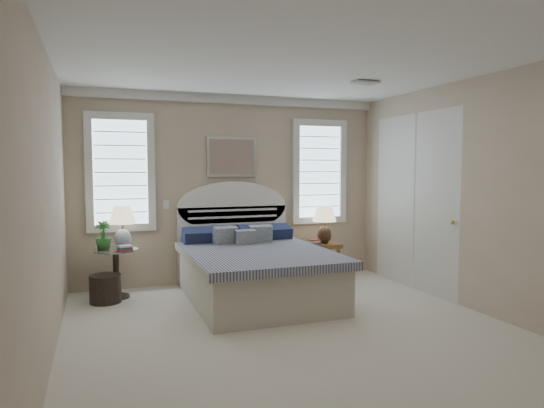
{
  "coord_description": "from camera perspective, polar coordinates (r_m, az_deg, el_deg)",
  "views": [
    {
      "loc": [
        -1.86,
        -4.36,
        1.66
      ],
      "look_at": [
        0.08,
        1.0,
        1.24
      ],
      "focal_mm": 32.0,
      "sensor_mm": 36.0,
      "label": 1
    }
  ],
  "objects": [
    {
      "name": "nightstand_right",
      "position": [
        7.34,
        5.89,
        -5.75
      ],
      "size": [
        0.5,
        0.4,
        0.53
      ],
      "color": "brown",
      "rests_on": "floor"
    },
    {
      "name": "window_right",
      "position": [
        7.57,
        5.56,
        3.8
      ],
      "size": [
        0.9,
        0.06,
        1.6
      ],
      "primitive_type": "cube",
      "color": "#C9EAFF",
      "rests_on": "wall_back"
    },
    {
      "name": "potted_plant",
      "position": [
        6.49,
        -19.25,
        -3.5
      ],
      "size": [
        0.23,
        0.23,
        0.36
      ],
      "primitive_type": "imported",
      "rotation": [
        0.0,
        0.0,
        -0.18
      ],
      "color": "#3E7930",
      "rests_on": "side_table_left"
    },
    {
      "name": "crown_molding",
      "position": [
        7.13,
        -4.75,
        12.15
      ],
      "size": [
        4.5,
        0.08,
        0.12
      ],
      "primitive_type": "cube",
      "color": "silver",
      "rests_on": "wall_back"
    },
    {
      "name": "painting",
      "position": [
        7.07,
        -4.71,
        5.55
      ],
      "size": [
        0.74,
        0.04,
        0.58
      ],
      "primitive_type": "cube",
      "color": "silver",
      "rests_on": "wall_back"
    },
    {
      "name": "closet_door",
      "position": [
        6.91,
        16.37,
        0.28
      ],
      "size": [
        0.02,
        1.8,
        2.4
      ],
      "primitive_type": "cube",
      "color": "silver",
      "rests_on": "floor"
    },
    {
      "name": "hvac_vent",
      "position": [
        6.08,
        10.91,
        13.85
      ],
      "size": [
        0.3,
        0.2,
        0.02
      ],
      "primitive_type": "cube",
      "color": "#B2B2B2",
      "rests_on": "ceiling"
    },
    {
      "name": "books_left",
      "position": [
        6.32,
        -16.91,
        -5.0
      ],
      "size": [
        0.19,
        0.16,
        0.07
      ],
      "rotation": [
        0.0,
        0.0,
        0.2
      ],
      "color": "#A73129",
      "rests_on": "side_table_left"
    },
    {
      "name": "lamp_left",
      "position": [
        6.49,
        -17.18,
        -2.06
      ],
      "size": [
        0.43,
        0.43,
        0.55
      ],
      "rotation": [
        0.0,
        0.0,
        0.32
      ],
      "color": "white",
      "rests_on": "side_table_left"
    },
    {
      "name": "wall_right",
      "position": [
        6.0,
        23.36,
        0.95
      ],
      "size": [
        0.02,
        5.0,
        2.7
      ],
      "primitive_type": "cube",
      "color": "tan",
      "rests_on": "floor"
    },
    {
      "name": "window_left",
      "position": [
        6.84,
        -17.39,
        3.57
      ],
      "size": [
        0.9,
        0.06,
        1.6
      ],
      "primitive_type": "cube",
      "color": "#C9EAFF",
      "rests_on": "wall_back"
    },
    {
      "name": "ceiling",
      "position": [
        4.85,
        3.24,
        16.64
      ],
      "size": [
        4.5,
        5.0,
        0.01
      ],
      "primitive_type": "cube",
      "color": "white",
      "rests_on": "wall_back"
    },
    {
      "name": "lamp_right",
      "position": [
        7.28,
        6.18,
        -1.88
      ],
      "size": [
        0.41,
        0.41,
        0.58
      ],
      "rotation": [
        0.0,
        0.0,
        -0.16
      ],
      "color": "black",
      "rests_on": "nightstand_right"
    },
    {
      "name": "bed",
      "position": [
        6.24,
        -2.18,
        -7.53
      ],
      "size": [
        1.72,
        2.28,
        1.47
      ],
      "color": "beige",
      "rests_on": "floor"
    },
    {
      "name": "side_table_left",
      "position": [
        6.53,
        -17.86,
        -7.19
      ],
      "size": [
        0.56,
        0.56,
        0.63
      ],
      "color": "black",
      "rests_on": "floor"
    },
    {
      "name": "wall_left",
      "position": [
        4.38,
        -25.0,
        -0.2
      ],
      "size": [
        0.02,
        5.0,
        2.7
      ],
      "primitive_type": "cube",
      "color": "tan",
      "rests_on": "floor"
    },
    {
      "name": "floor_pot",
      "position": [
        6.41,
        -19.01,
        -9.4
      ],
      "size": [
        0.49,
        0.49,
        0.35
      ],
      "primitive_type": "cylinder",
      "rotation": [
        0.0,
        0.0,
        -0.35
      ],
      "color": "black",
      "rests_on": "floor"
    },
    {
      "name": "books_right",
      "position": [
        7.1,
        4.98,
        -4.55
      ],
      "size": [
        0.21,
        0.18,
        0.1
      ],
      "rotation": [
        0.0,
        0.0,
        0.36
      ],
      "color": "#A73129",
      "rests_on": "nightstand_right"
    },
    {
      "name": "floor",
      "position": [
        5.02,
        3.1,
        -15.06
      ],
      "size": [
        4.5,
        5.0,
        0.01
      ],
      "primitive_type": "cube",
      "color": "beige",
      "rests_on": "ground"
    },
    {
      "name": "switch_plate",
      "position": [
        6.92,
        -12.34,
        -0.06
      ],
      "size": [
        0.08,
        0.01,
        0.12
      ],
      "primitive_type": "cube",
      "color": "silver",
      "rests_on": "wall_back"
    },
    {
      "name": "wall_back",
      "position": [
        7.11,
        -4.77,
        1.76
      ],
      "size": [
        4.5,
        0.02,
        2.7
      ],
      "primitive_type": "cube",
      "color": "tan",
      "rests_on": "floor"
    }
  ]
}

